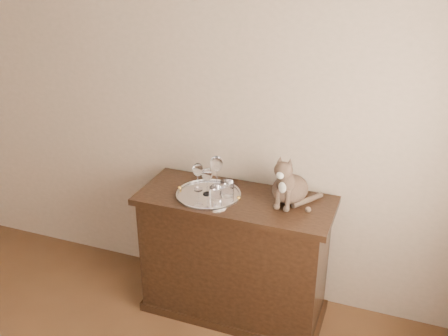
# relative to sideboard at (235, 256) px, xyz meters

# --- Properties ---
(wall_back) EXTENTS (4.00, 0.10, 2.70)m
(wall_back) POSITION_rel_sideboard_xyz_m (-0.60, 0.31, 0.93)
(wall_back) COLOR tan
(wall_back) RESTS_ON ground
(sideboard) EXTENTS (1.20, 0.50, 0.85)m
(sideboard) POSITION_rel_sideboard_xyz_m (0.00, 0.00, 0.00)
(sideboard) COLOR black
(sideboard) RESTS_ON ground
(tray) EXTENTS (0.40, 0.40, 0.01)m
(tray) POSITION_rel_sideboard_xyz_m (-0.16, -0.03, 0.43)
(tray) COLOR silver
(tray) RESTS_ON sideboard
(wine_glass_a) EXTENTS (0.07, 0.07, 0.18)m
(wine_glass_a) POSITION_rel_sideboard_xyz_m (-0.25, 0.01, 0.52)
(wine_glass_a) COLOR silver
(wine_glass_a) RESTS_ON tray
(wine_glass_b) EXTENTS (0.08, 0.08, 0.21)m
(wine_glass_b) POSITION_rel_sideboard_xyz_m (-0.16, 0.09, 0.54)
(wine_glass_b) COLOR white
(wine_glass_b) RESTS_ON tray
(wine_glass_d) EXTENTS (0.07, 0.07, 0.17)m
(wine_glass_d) POSITION_rel_sideboard_xyz_m (-0.17, -0.03, 0.52)
(wine_glass_d) COLOR silver
(wine_glass_d) RESTS_ON tray
(tumbler_a) EXTENTS (0.07, 0.07, 0.08)m
(tumbler_a) POSITION_rel_sideboard_xyz_m (-0.10, -0.08, 0.47)
(tumbler_a) COLOR white
(tumbler_a) RESTS_ON tray
(tumbler_c) EXTENTS (0.08, 0.08, 0.09)m
(tumbler_c) POSITION_rel_sideboard_xyz_m (-0.05, -0.00, 0.48)
(tumbler_c) COLOR white
(tumbler_c) RESTS_ON tray
(cat) EXTENTS (0.36, 0.34, 0.32)m
(cat) POSITION_rel_sideboard_xyz_m (0.32, 0.08, 0.59)
(cat) COLOR #4A372C
(cat) RESTS_ON sideboard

